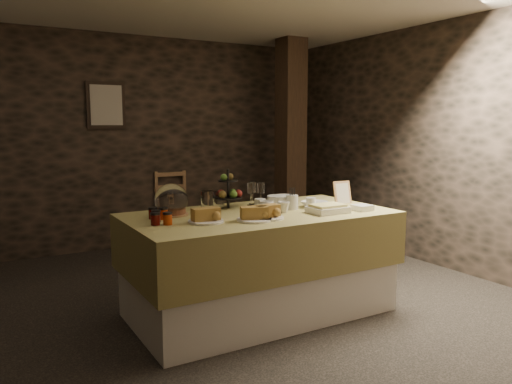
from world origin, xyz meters
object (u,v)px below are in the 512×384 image
chair (173,212)px  fruit_stand (229,193)px  buffet_table (260,256)px  timber_column (291,142)px

chair → fruit_stand: 2.34m
chair → buffet_table: bearing=-91.6°
buffet_table → chair: size_ratio=2.90×
timber_column → fruit_stand: timber_column is taller
buffet_table → timber_column: timber_column is taller
buffet_table → chair: 2.58m
fruit_stand → timber_column: bearing=43.7°
buffet_table → timber_column: (1.64, 2.00, 0.82)m
chair → timber_column: timber_column is taller
chair → fruit_stand: (-0.35, -2.25, 0.55)m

